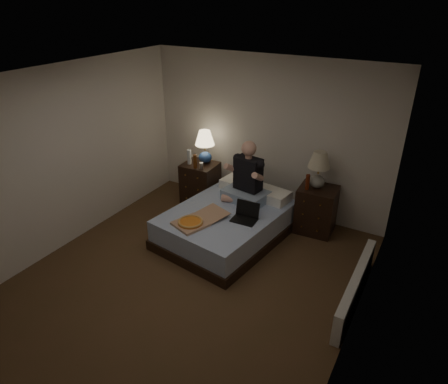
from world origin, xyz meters
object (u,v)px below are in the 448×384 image
Objects in this scene: bed at (226,224)px; water_bottle at (189,157)px; lamp_right at (318,170)px; soda_can at (201,166)px; beer_bottle_left at (195,161)px; beer_bottle_right at (308,182)px; lamp_left at (205,147)px; person at (246,172)px; radiator at (355,287)px; nightstand_right at (316,210)px; laptop at (244,213)px; nightstand_left at (200,183)px; pizza_box at (190,223)px.

water_bottle is (-1.09, 0.68, 0.61)m from bed.
lamp_right is 5.60× the size of soda_can.
beer_bottle_left is 1.85m from beer_bottle_right.
soda_can is at bearing 151.01° from bed.
lamp_left is 1.92m from lamp_right.
person is (1.18, -0.24, 0.08)m from water_bottle.
soda_can is at bearing 159.58° from radiator.
bed is at bearing -144.90° from nightstand_right.
soda_can is at bearing 144.82° from laptop.
nightstand_right is at bearing 4.83° from water_bottle.
lamp_left reaches higher than lamp_right.
water_bottle reaches higher than nightstand_right.
water_bottle is 2.02m from beer_bottle_right.
lamp_right is (1.92, 0.02, -0.00)m from lamp_left.
water_bottle reaches higher than beer_bottle_right.
nightstand_right reaches higher than radiator.
nightstand_left is (-0.94, 0.76, 0.13)m from bed.
beer_bottle_right is 0.30× the size of pizza_box.
laptop reaches higher than bed.
water_bottle is 3.33m from radiator.
person is 0.70m from laptop.
soda_can is 3.04m from radiator.
lamp_right is 1.27m from laptop.
water_bottle is at bearing -155.10° from nightstand_left.
lamp_left is at bearing 134.24° from pizza_box.
nightstand_left is 7.18× the size of soda_can.
pizza_box is 0.47× the size of radiator.
person is 2.21m from radiator.
beer_bottle_left reaches higher than nightstand_left.
lamp_right is at bearing 68.66° from pizza_box.
lamp_right reaches higher than radiator.
water_bottle is 0.20m from beer_bottle_left.
nightstand_left is 0.51m from water_bottle.
soda_can is 1.36m from pizza_box.
soda_can is 0.11× the size of person.
lamp_left is 0.35× the size of radiator.
person is 1.22× the size of pizza_box.
person reaches higher than nightstand_left.
beer_bottle_left is at bearing 147.90° from laptop.
nightstand_right is 2.23m from water_bottle.
nightstand_left is at bearing 179.78° from beer_bottle_right.
lamp_left is 2.43× the size of beer_bottle_left.
soda_can is (0.08, -0.24, -0.23)m from lamp_left.
lamp_right is 1.65× the size of laptop.
water_bottle is (-0.20, -0.18, -0.15)m from lamp_left.
nightstand_left is at bearing 142.76° from laptop.
lamp_left reaches higher than beer_bottle_right.
radiator is at bearing -58.33° from nightstand_right.
beer_bottle_left is (-1.95, -0.29, -0.16)m from lamp_right.
nightstand_right is 7.15× the size of soda_can.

